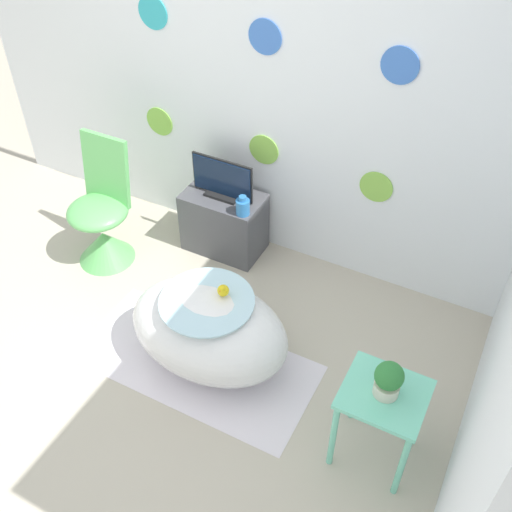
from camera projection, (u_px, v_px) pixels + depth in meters
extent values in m
plane|color=#BCB29E|center=(109.00, 432.00, 3.17)|extent=(12.00, 12.00, 0.00)
cube|color=white|center=(265.00, 68.00, 3.49)|extent=(4.29, 0.04, 2.60)
cylinder|color=#8CCC4C|center=(160.00, 122.00, 4.11)|extent=(0.21, 0.01, 0.21)
cylinder|color=#8CCC4C|center=(264.00, 150.00, 3.83)|extent=(0.21, 0.01, 0.21)
cylinder|color=#8CCC4C|center=(376.00, 187.00, 3.59)|extent=(0.21, 0.01, 0.21)
cylinder|color=#33B2BF|center=(153.00, 13.00, 3.59)|extent=(0.21, 0.01, 0.21)
cylinder|color=#3F72CC|center=(265.00, 37.00, 3.34)|extent=(0.21, 0.01, 0.21)
cylinder|color=#3F72CC|center=(400.00, 65.00, 3.07)|extent=(0.21, 0.01, 0.21)
cube|color=silver|center=(197.00, 363.00, 3.51)|extent=(1.39, 0.65, 0.01)
ellipsoid|color=white|center=(209.00, 330.00, 3.37)|extent=(0.94, 0.64, 0.51)
cylinder|color=#B2DBEA|center=(207.00, 301.00, 3.21)|extent=(0.52, 0.52, 0.01)
sphere|color=yellow|center=(223.00, 291.00, 3.20)|extent=(0.06, 0.06, 0.06)
sphere|color=yellow|center=(222.00, 289.00, 3.18)|extent=(0.04, 0.04, 0.04)
cone|color=orange|center=(220.00, 291.00, 3.16)|extent=(0.02, 0.02, 0.02)
cone|color=#66C166|center=(105.00, 245.00, 4.12)|extent=(0.39, 0.39, 0.22)
ellipsoid|color=#66C166|center=(98.00, 212.00, 3.93)|extent=(0.41, 0.41, 0.14)
cube|color=#66C166|center=(106.00, 170.00, 3.87)|extent=(0.34, 0.10, 0.48)
cube|color=#4C4C51|center=(224.00, 222.00, 4.13)|extent=(0.54, 0.33, 0.45)
cube|color=white|center=(212.00, 226.00, 3.98)|extent=(0.46, 0.01, 0.13)
cube|color=black|center=(223.00, 195.00, 3.98)|extent=(0.23, 0.12, 0.02)
cube|color=black|center=(222.00, 177.00, 3.89)|extent=(0.44, 0.01, 0.27)
cube|color=#0F1E38|center=(222.00, 178.00, 3.88)|extent=(0.42, 0.01, 0.25)
cylinder|color=#2D72B7|center=(243.00, 207.00, 3.81)|extent=(0.09, 0.09, 0.10)
cylinder|color=#2D72B7|center=(243.00, 198.00, 3.76)|extent=(0.05, 0.05, 0.03)
cube|color=#72D8B7|center=(385.00, 394.00, 2.75)|extent=(0.39, 0.36, 0.02)
cylinder|color=#72D8B7|center=(333.00, 435.00, 2.88)|extent=(0.03, 0.03, 0.49)
cylinder|color=#72D8B7|center=(402.00, 466.00, 2.77)|extent=(0.03, 0.03, 0.49)
cylinder|color=#72D8B7|center=(355.00, 389.00, 3.08)|extent=(0.03, 0.03, 0.49)
cylinder|color=#72D8B7|center=(420.00, 415.00, 2.97)|extent=(0.03, 0.03, 0.49)
cylinder|color=beige|center=(386.00, 388.00, 2.72)|extent=(0.12, 0.12, 0.07)
sphere|color=#2D7A38|center=(389.00, 376.00, 2.66)|extent=(0.13, 0.13, 0.13)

